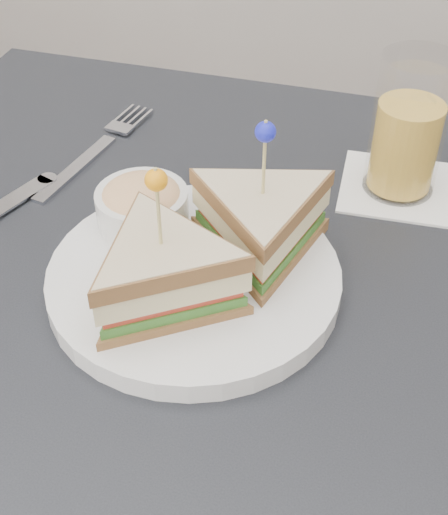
% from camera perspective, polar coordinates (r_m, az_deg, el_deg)
% --- Properties ---
extents(table, '(0.80, 0.80, 0.75)m').
position_cam_1_polar(table, '(0.65, -1.11, -8.88)').
color(table, black).
rests_on(table, ground).
extents(plate_meal, '(0.28, 0.27, 0.15)m').
position_cam_1_polar(plate_meal, '(0.58, -1.77, 0.65)').
color(plate_meal, white).
rests_on(plate_meal, table).
extents(cutlery_fork, '(0.06, 0.20, 0.01)m').
position_cam_1_polar(cutlery_fork, '(0.79, -9.84, 8.71)').
color(cutlery_fork, '#B8BAC4').
rests_on(cutlery_fork, table).
extents(drink_set, '(0.11, 0.11, 0.14)m').
position_cam_1_polar(drink_set, '(0.71, 14.36, 9.48)').
color(drink_set, white).
rests_on(drink_set, table).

